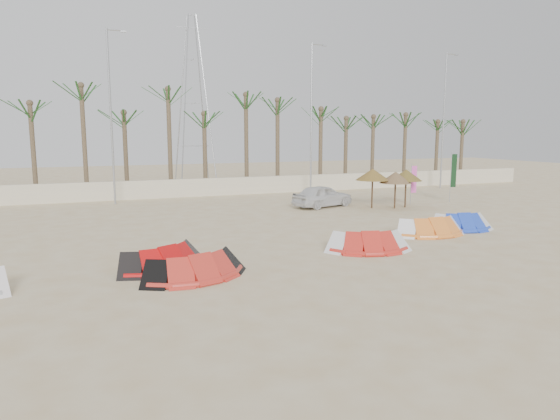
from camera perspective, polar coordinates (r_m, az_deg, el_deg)
name	(u,v)px	position (r m, az deg, el deg)	size (l,w,h in m)	color
ground	(348,276)	(16.51, 7.73, -7.46)	(120.00, 120.00, 0.00)	beige
boundary_wall	(200,187)	(36.85, -9.18, 2.56)	(60.00, 0.30, 1.30)	beige
palm_line	(202,108)	(38.29, -8.90, 11.49)	(52.00, 4.00, 7.70)	brown
lamp_b	(111,114)	(33.86, -18.71, 10.34)	(1.25, 0.14, 11.00)	#A5A8AD
lamp_c	(312,117)	(37.34, 3.65, 10.60)	(1.25, 0.14, 11.00)	#A5A8AD
lamp_d	(444,118)	(43.80, 18.23, 9.92)	(1.25, 0.14, 11.00)	#A5A8AD
pylon	(196,187)	(42.96, -9.59, 2.56)	(3.00, 3.00, 14.00)	#A5A8AD
kite_red_left	(163,255)	(17.74, -13.25, -5.06)	(3.78, 2.74, 0.90)	red
kite_red_mid	(194,264)	(16.45, -9.82, -6.05)	(3.81, 2.38, 0.90)	red
kite_red_right	(365,240)	(20.02, 9.64, -3.37)	(3.52, 2.23, 0.90)	red
kite_orange	(428,225)	(23.87, 16.54, -1.64)	(3.48, 1.56, 0.90)	orange
kite_blue	(458,221)	(25.46, 19.69, -1.16)	(3.21, 2.07, 0.90)	blue
parasol_left	(373,175)	(31.00, 10.54, 4.01)	(2.08, 2.08, 2.43)	#4C331E
parasol_mid	(406,175)	(31.85, 14.22, 3.89)	(1.97, 1.97, 2.37)	#4C331E
parasol_right	(396,177)	(31.23, 13.07, 3.65)	(1.95, 1.95, 2.26)	#4C331E
flag_pink	(413,181)	(33.05, 14.99, 3.27)	(0.45, 0.04, 2.66)	#A5A8AD
flag_green	(453,172)	(35.20, 19.16, 4.12)	(0.45, 0.04, 3.39)	#A5A8AD
car	(323,196)	(31.23, 4.89, 1.61)	(1.64, 4.08, 1.39)	silver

